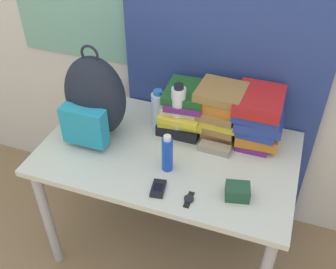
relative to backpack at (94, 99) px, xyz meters
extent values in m
cube|color=silver|center=(0.38, 0.43, 0.33)|extent=(6.00, 0.05, 2.50)
cube|color=navy|center=(0.53, 0.38, 0.33)|extent=(1.03, 0.04, 2.50)
cube|color=beige|center=(0.38, -0.02, -0.22)|extent=(1.21, 0.72, 0.03)
cylinder|color=#B2B2B7|center=(-0.17, -0.32, -0.57)|extent=(0.05, 0.05, 0.69)
cylinder|color=#B2B2B7|center=(-0.17, 0.29, -0.57)|extent=(0.05, 0.05, 0.69)
cylinder|color=#B2B2B7|center=(0.93, 0.29, -0.57)|extent=(0.05, 0.05, 0.69)
ellipsoid|color=#1E232D|center=(0.00, 0.01, 0.01)|extent=(0.31, 0.21, 0.42)
cube|color=teal|center=(0.00, -0.12, -0.08)|extent=(0.21, 0.07, 0.19)
torus|color=#1E232D|center=(0.00, 0.01, 0.23)|extent=(0.09, 0.01, 0.09)
cube|color=black|center=(0.39, 0.19, -0.17)|extent=(0.21, 0.23, 0.06)
cube|color=yellow|center=(0.39, 0.20, -0.12)|extent=(0.24, 0.27, 0.04)
cube|color=yellow|center=(0.40, 0.19, -0.08)|extent=(0.20, 0.28, 0.03)
cube|color=silver|center=(0.40, 0.19, -0.06)|extent=(0.23, 0.23, 0.03)
cube|color=#6B2370|center=(0.40, 0.19, -0.03)|extent=(0.20, 0.26, 0.03)
cube|color=#1E5623|center=(0.39, 0.20, 0.00)|extent=(0.21, 0.24, 0.04)
cube|color=olive|center=(0.57, 0.20, -0.17)|extent=(0.17, 0.21, 0.06)
cube|color=olive|center=(0.58, 0.20, -0.13)|extent=(0.19, 0.24, 0.03)
cube|color=yellow|center=(0.57, 0.20, -0.09)|extent=(0.22, 0.23, 0.04)
cube|color=olive|center=(0.57, 0.19, -0.05)|extent=(0.19, 0.23, 0.04)
cube|color=orange|center=(0.57, 0.20, 0.00)|extent=(0.22, 0.22, 0.05)
cube|color=olive|center=(0.57, 0.19, 0.05)|extent=(0.23, 0.22, 0.04)
cube|color=#6B2370|center=(0.75, 0.19, -0.19)|extent=(0.15, 0.21, 0.03)
cube|color=orange|center=(0.76, 0.20, -0.14)|extent=(0.21, 0.24, 0.06)
cube|color=navy|center=(0.76, 0.19, -0.10)|extent=(0.18, 0.22, 0.03)
cube|color=navy|center=(0.76, 0.19, -0.06)|extent=(0.23, 0.24, 0.05)
cube|color=navy|center=(0.75, 0.21, -0.01)|extent=(0.22, 0.26, 0.04)
cube|color=red|center=(0.75, 0.20, 0.04)|extent=(0.21, 0.26, 0.06)
cylinder|color=silver|center=(0.27, 0.14, -0.10)|extent=(0.07, 0.07, 0.21)
cylinder|color=#286BB7|center=(0.27, 0.14, 0.02)|extent=(0.04, 0.04, 0.02)
cylinder|color=white|center=(0.38, 0.11, -0.06)|extent=(0.07, 0.07, 0.27)
cylinder|color=black|center=(0.38, 0.11, 0.08)|extent=(0.05, 0.05, 0.02)
cylinder|color=blue|center=(0.42, -0.13, -0.12)|extent=(0.05, 0.05, 0.17)
cylinder|color=white|center=(0.42, -0.13, -0.02)|extent=(0.03, 0.03, 0.02)
cube|color=black|center=(0.42, -0.27, -0.19)|extent=(0.07, 0.11, 0.02)
cube|color=black|center=(0.42, -0.27, -0.18)|extent=(0.05, 0.05, 0.00)
cube|color=gray|center=(0.59, 0.05, -0.18)|extent=(0.15, 0.06, 0.04)
cube|color=#234C33|center=(0.75, -0.20, -0.17)|extent=(0.12, 0.10, 0.06)
cube|color=black|center=(0.56, -0.28, -0.20)|extent=(0.02, 0.09, 0.00)
cylinder|color=#232328|center=(0.56, -0.28, -0.19)|extent=(0.04, 0.04, 0.01)
camera|label=1|loc=(0.85, -1.35, 1.03)|focal=42.00mm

